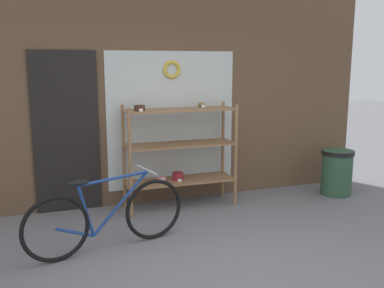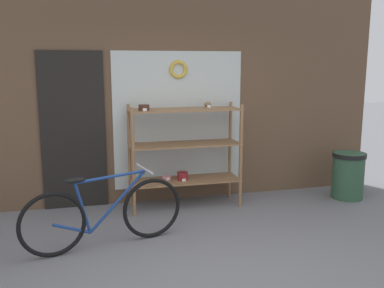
% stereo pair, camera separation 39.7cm
% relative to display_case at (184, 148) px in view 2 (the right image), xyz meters
% --- Properties ---
extents(ground_plane, '(30.00, 30.00, 0.00)m').
position_rel_display_case_xyz_m(ground_plane, '(-0.20, -2.12, -0.82)').
color(ground_plane, slate).
extents(storefront_facade, '(6.39, 0.13, 3.63)m').
position_rel_display_case_xyz_m(storefront_facade, '(-0.22, 0.38, 0.96)').
color(storefront_facade, brown).
rests_on(storefront_facade, ground_plane).
extents(display_case, '(1.49, 0.49, 1.41)m').
position_rel_display_case_xyz_m(display_case, '(0.00, 0.00, 0.00)').
color(display_case, '#8E6642').
rests_on(display_case, ground_plane).
extents(bicycle, '(1.73, 0.55, 0.82)m').
position_rel_display_case_xyz_m(bicycle, '(-1.13, -1.09, -0.45)').
color(bicycle, black).
rests_on(bicycle, ground_plane).
extents(trash_bin, '(0.47, 0.47, 0.67)m').
position_rel_display_case_xyz_m(trash_bin, '(2.39, -0.24, -0.46)').
color(trash_bin, '#2D5138').
rests_on(trash_bin, ground_plane).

